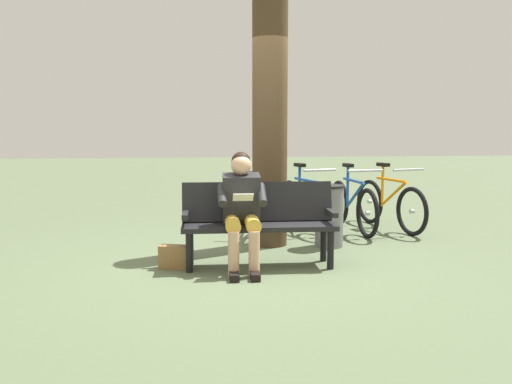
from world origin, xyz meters
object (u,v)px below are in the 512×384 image
Objects in this scene: handbag at (174,257)px; bicycle_blue at (305,205)px; tree_trunk at (270,113)px; litter_bin at (329,216)px; bench at (258,217)px; bicycle_silver at (389,204)px; bicycle_orange at (266,206)px; person_reading at (242,205)px; bicycle_black at (352,206)px.

bicycle_blue is (-1.76, -1.92, 0.24)m from handbag.
bicycle_blue is at bearing -125.21° from tree_trunk.
tree_trunk reaches higher than litter_bin.
tree_trunk is (-0.25, -0.97, 1.11)m from bench.
bench is at bearing -64.17° from bicycle_silver.
bicycle_orange is (-0.31, -1.79, -0.15)m from bench.
person_reading is at bearing -4.89° from bicycle_orange.
litter_bin is 0.45× the size of bicycle_orange.
handbag is at bearing 42.31° from tree_trunk.
bicycle_orange reaches higher than handbag.
bicycle_blue is (-1.06, -2.01, -0.31)m from person_reading.
bicycle_black and bicycle_blue have the same top height.
handbag is 0.18× the size of bicycle_silver.
litter_bin reaches higher than handbag.
bench is 1.34× the size of person_reading.
bicycle_silver is (-2.27, -1.95, -0.31)m from person_reading.
bicycle_black is (-1.51, -1.72, -0.15)m from bench.
tree_trunk is at bearing -80.61° from bicycle_silver.
bicycle_blue is at bearing -85.65° from litter_bin.
tree_trunk is at bearing -103.33° from bench.
bicycle_blue is at bearing 105.57° from bicycle_orange.
tree_trunk is at bearing -14.77° from litter_bin.
litter_bin is at bearing -37.18° from bicycle_black.
person_reading is 4.00× the size of handbag.
bench is 1.49m from tree_trunk.
bicycle_silver reaches higher than handbag.
bicycle_blue and bicycle_orange have the same top height.
person_reading is 3.01m from bicycle_silver.
tree_trunk is 1.98× the size of bicycle_blue.
person_reading is at bearing -48.54° from bicycle_black.
tree_trunk is 1.94m from bicycle_black.
bench is 5.36× the size of handbag.
litter_bin is (-1.84, -0.84, 0.26)m from handbag.
litter_bin is (-0.95, -0.78, -0.13)m from bench.
bicycle_silver is 0.98× the size of bicycle_orange.
bicycle_blue is at bearing -107.70° from bicycle_silver.
bicycle_black reaches higher than handbag.
person_reading is 0.37× the size of tree_trunk.
bench is at bearing -0.38° from bicycle_orange.
bicycle_silver is (-1.83, -0.83, -1.26)m from tree_trunk.
person_reading is at bearing 172.05° from handbag.
tree_trunk is at bearing -137.69° from handbag.
bicycle_orange reaches higher than bench.
litter_bin is 0.46× the size of bicycle_blue.
bench is 0.98× the size of bicycle_silver.
person_reading is at bearing 41.67° from bench.
litter_bin is 0.45× the size of bicycle_black.
litter_bin is at bearing -139.48° from person_reading.
bicycle_orange is (1.77, 0.00, 0.00)m from bicycle_silver.
litter_bin is 1.09m from bicycle_black.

